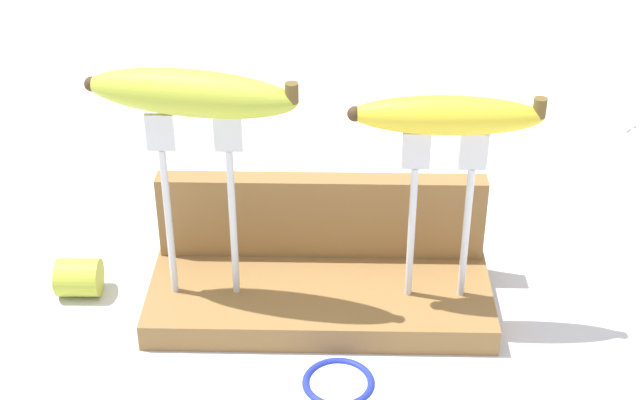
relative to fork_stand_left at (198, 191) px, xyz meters
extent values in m
plane|color=silver|center=(0.11, 0.01, -0.14)|extent=(3.00, 3.00, 0.00)
cube|color=olive|center=(0.11, 0.01, -0.13)|extent=(0.34, 0.15, 0.03)
cube|color=olive|center=(0.11, 0.07, -0.07)|extent=(0.34, 0.02, 0.09)
cylinder|color=silver|center=(-0.03, 0.00, -0.04)|extent=(0.01, 0.01, 0.16)
cube|color=silver|center=(-0.03, 0.00, 0.06)|extent=(0.03, 0.01, 0.04)
cylinder|color=silver|center=(0.03, 0.00, -0.04)|extent=(0.01, 0.01, 0.16)
cube|color=silver|center=(0.03, 0.00, 0.06)|extent=(0.03, 0.01, 0.04)
cylinder|color=silver|center=(0.20, 0.00, -0.04)|extent=(0.01, 0.01, 0.14)
cube|color=silver|center=(0.20, 0.00, 0.04)|extent=(0.03, 0.01, 0.04)
cylinder|color=silver|center=(0.25, 0.00, -0.04)|extent=(0.01, 0.01, 0.14)
cube|color=silver|center=(0.25, 0.00, 0.04)|extent=(0.03, 0.01, 0.04)
ellipsoid|color=#B2C138|center=(0.00, 0.00, 0.10)|extent=(0.20, 0.08, 0.04)
cylinder|color=brown|center=(0.09, -0.02, 0.11)|extent=(0.01, 0.01, 0.02)
sphere|color=#3F2D19|center=(-0.09, 0.02, 0.10)|extent=(0.01, 0.01, 0.01)
ellipsoid|color=yellow|center=(0.23, 0.00, 0.08)|extent=(0.17, 0.04, 0.04)
cylinder|color=brown|center=(0.31, 0.00, 0.09)|extent=(0.01, 0.01, 0.02)
sphere|color=#3F2D19|center=(0.14, 0.00, 0.08)|extent=(0.01, 0.01, 0.01)
cube|color=silver|center=(0.52, 0.43, -0.14)|extent=(0.04, 0.04, 0.01)
cylinder|color=gold|center=(0.22, 0.15, -0.12)|extent=(0.06, 0.06, 0.04)
cylinder|color=beige|center=(0.20, 0.17, -0.12)|extent=(0.02, 0.03, 0.04)
cylinder|color=#B2C138|center=(-0.14, 0.03, -0.12)|extent=(0.04, 0.04, 0.04)
cylinder|color=beige|center=(-0.16, 0.03, -0.12)|extent=(0.00, 0.04, 0.04)
torus|color=#1E2DA5|center=(0.13, -0.10, -0.14)|extent=(0.07, 0.07, 0.01)
camera|label=1|loc=(0.13, -0.77, 0.45)|focal=53.64mm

